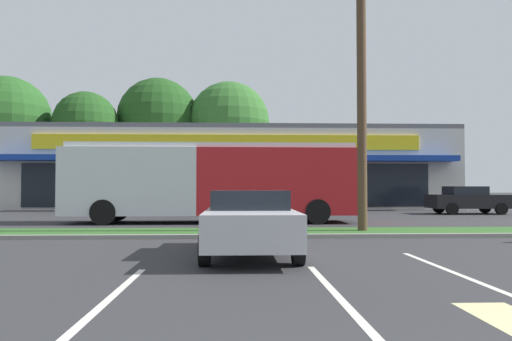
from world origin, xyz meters
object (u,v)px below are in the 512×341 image
utility_pole (358,44)px  car_3 (468,200)px  car_2 (249,221)px  city_bus (213,180)px  car_1 (221,201)px

utility_pole → car_3: utility_pole is taller
utility_pole → car_3: bearing=51.7°
utility_pole → car_2: utility_pole is taller
city_bus → car_1: (0.15, 5.71, -1.02)m
car_1 → car_3: 13.54m
car_3 → utility_pole: bearing=-128.3°
car_1 → car_3: bearing=1.3°
utility_pole → city_bus: size_ratio=0.95×
utility_pole → car_1: bearing=113.3°
car_1 → car_2: (1.12, -15.47, 0.00)m
car_1 → car_2: size_ratio=0.92×
city_bus → car_2: 9.90m
utility_pole → car_1: (-4.69, 10.90, -5.31)m
city_bus → car_1: 5.80m
car_2 → city_bus: bearing=-172.5°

